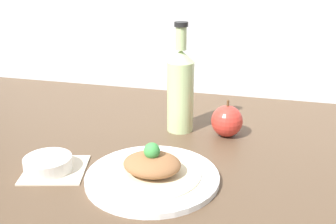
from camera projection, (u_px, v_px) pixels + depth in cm
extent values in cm
cube|color=brown|center=(151.00, 162.00, 97.27)|extent=(180.00, 110.00, 4.00)
cylinder|color=white|center=(152.00, 177.00, 84.98)|extent=(29.01, 29.01, 1.31)
torus|color=white|center=(152.00, 175.00, 84.81)|extent=(27.61, 27.61, 0.92)
cylinder|color=beige|center=(152.00, 174.00, 84.68)|extent=(21.08, 21.08, 0.40)
ellipsoid|color=brown|center=(152.00, 164.00, 83.86)|extent=(12.50, 10.62, 4.22)
sphere|color=green|center=(152.00, 151.00, 82.75)|extent=(3.52, 3.52, 3.52)
cylinder|color=#B7D18E|center=(180.00, 97.00, 107.78)|extent=(7.34, 7.34, 19.51)
cone|color=#B7D18E|center=(181.00, 56.00, 103.77)|extent=(7.34, 7.34, 3.30)
cylinder|color=#B7D18E|center=(181.00, 38.00, 102.13)|extent=(2.94, 2.94, 6.05)
cylinder|color=black|center=(181.00, 24.00, 100.86)|extent=(3.67, 3.67, 1.20)
sphere|color=red|center=(227.00, 121.00, 105.89)|extent=(8.53, 8.53, 8.53)
cylinder|color=brown|center=(228.00, 104.00, 104.15)|extent=(0.68, 0.68, 1.92)
cube|color=beige|center=(55.00, 169.00, 88.94)|extent=(16.62, 16.59, 0.80)
cylinder|color=silver|center=(48.00, 164.00, 88.06)|extent=(10.69, 10.69, 3.50)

